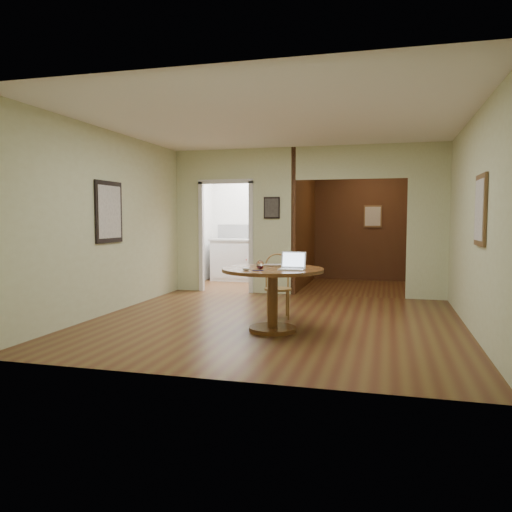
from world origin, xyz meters
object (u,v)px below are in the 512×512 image
(chair, at_px, (278,282))
(closed_laptop, at_px, (274,265))
(dining_table, at_px, (273,285))
(open_laptop, at_px, (293,265))

(chair, bearing_deg, closed_laptop, -98.10)
(dining_table, bearing_deg, chair, 98.33)
(dining_table, bearing_deg, open_laptop, -18.83)
(dining_table, xyz_separation_m, chair, (-0.13, 0.87, -0.08))
(open_laptop, distance_m, closed_laptop, 0.44)
(chair, bearing_deg, open_laptop, -84.30)
(dining_table, height_order, closed_laptop, closed_laptop)
(chair, height_order, open_laptop, open_laptop)
(dining_table, distance_m, open_laptop, 0.39)
(chair, relative_size, closed_laptop, 2.81)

